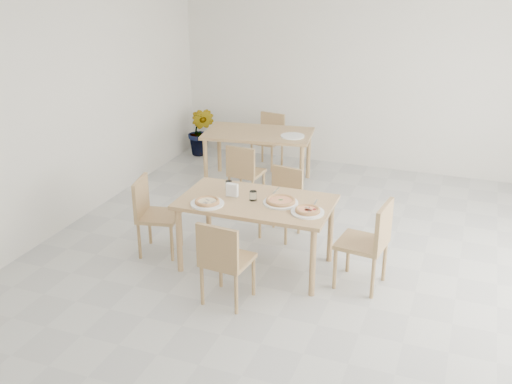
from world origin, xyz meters
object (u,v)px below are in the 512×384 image
(plate_mushroom, at_px, (207,204))
(chair_back_n, at_px, (269,136))
(chair_north, at_px, (283,197))
(tumbler_a, at_px, (253,196))
(second_table, at_px, (258,138))
(tumbler_b, at_px, (229,185))
(napkin_holder, at_px, (232,191))
(chair_back_s, at_px, (244,170))
(plate_empty, at_px, (293,136))
(plate_pepperoni, at_px, (308,212))
(chair_west, at_px, (152,210))
(pizza_mushroom, at_px, (207,201))
(potted_plant, at_px, (201,131))
(chair_south, at_px, (223,257))
(pizza_margherita, at_px, (281,201))
(chair_east, at_px, (371,239))
(plate_margherita, at_px, (281,203))
(pizza_pepperoni, at_px, (308,210))
(main_table, at_px, (256,207))

(plate_mushroom, height_order, chair_back_n, chair_back_n)
(chair_north, xyz_separation_m, tumbler_a, (-0.04, -0.85, 0.34))
(second_table, relative_size, chair_back_n, 1.96)
(tumbler_b, distance_m, napkin_holder, 0.21)
(chair_back_s, bearing_deg, plate_empty, -115.07)
(chair_north, bearing_deg, chair_back_s, 147.24)
(plate_pepperoni, bearing_deg, chair_north, 120.24)
(tumbler_a, bearing_deg, chair_west, -175.95)
(tumbler_b, xyz_separation_m, second_table, (-0.46, 2.12, -0.13))
(pizza_mushroom, height_order, tumbler_a, tumbler_a)
(tumbler_b, bearing_deg, napkin_holder, -57.11)
(chair_west, bearing_deg, pizza_mushroom, -115.51)
(plate_pepperoni, bearing_deg, potted_plant, 129.59)
(chair_south, distance_m, pizza_margherita, 0.90)
(chair_east, height_order, pizza_margherita, chair_east)
(chair_back_n, bearing_deg, potted_plant, -176.22)
(tumbler_b, bearing_deg, plate_margherita, -14.80)
(chair_west, height_order, chair_east, chair_east)
(plate_pepperoni, distance_m, chair_back_n, 3.53)
(pizza_mushroom, bearing_deg, tumbler_a, 33.60)
(chair_south, relative_size, potted_plant, 1.06)
(chair_north, distance_m, pizza_pepperoni, 1.16)
(plate_margherita, xyz_separation_m, chair_back_s, (-1.00, 1.51, -0.29))
(plate_mushroom, bearing_deg, potted_plant, 116.60)
(plate_pepperoni, bearing_deg, plate_mushroom, -171.53)
(chair_north, height_order, plate_pepperoni, chair_north)
(plate_pepperoni, distance_m, pizza_margherita, 0.34)
(pizza_margherita, distance_m, plate_empty, 2.33)
(chair_south, xyz_separation_m, chair_east, (1.20, 0.79, 0.03))
(pizza_mushroom, height_order, potted_plant, pizza_mushroom)
(chair_east, bearing_deg, chair_back_s, -121.17)
(pizza_margherita, height_order, plate_empty, pizza_margherita)
(chair_south, distance_m, pizza_pepperoni, 0.94)
(napkin_holder, xyz_separation_m, second_table, (-0.57, 2.30, -0.15))
(tumbler_a, relative_size, chair_back_s, 0.12)
(chair_east, distance_m, chair_back_s, 2.45)
(napkin_holder, height_order, chair_back_n, napkin_holder)
(plate_mushroom, bearing_deg, napkin_holder, 59.35)
(main_table, bearing_deg, pizza_margherita, 1.11)
(second_table, bearing_deg, chair_west, -106.41)
(chair_west, height_order, potted_plant, chair_west)
(pizza_pepperoni, bearing_deg, plate_mushroom, -171.53)
(chair_south, xyz_separation_m, plate_empty, (-0.30, 3.05, 0.27))
(tumbler_b, xyz_separation_m, potted_plant, (-1.76, 2.97, -0.40))
(napkin_holder, bearing_deg, tumbler_a, -3.08)
(plate_empty, bearing_deg, plate_margherita, -75.56)
(plate_margherita, height_order, plate_pepperoni, same)
(plate_mushroom, xyz_separation_m, chair_back_n, (-0.51, 3.33, -0.29))
(chair_south, bearing_deg, chair_back_s, -67.67)
(chair_north, relative_size, tumbler_b, 8.31)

